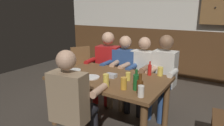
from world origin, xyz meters
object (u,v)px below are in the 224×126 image
object	(u,v)px
bottle_0	(136,82)
pint_glass_0	(141,91)
person_2	(142,71)
person_3	(163,72)
plate_0	(91,77)
wall_dart_cabinet	(216,7)
chair_empty_far_end	(82,67)
condiment_caddy	(111,75)
bottle_1	(150,70)
pint_glass_2	(106,80)
plate_1	(73,70)
pint_glass_4	(124,83)
person_1	(123,68)
dining_table	(109,84)
person_4	(73,100)
pint_glass_3	(128,76)
bottle_2	(140,85)
person_0	(107,63)
pint_glass_1	(160,71)

from	to	relation	value
bottle_0	pint_glass_0	size ratio (longest dim) A/B	1.95
person_2	person_3	xyz separation A→B (m)	(0.34, 0.01, 0.03)
plate_0	wall_dart_cabinet	bearing A→B (deg)	68.34
pint_glass_0	chair_empty_far_end	bearing A→B (deg)	146.37
plate_0	bottle_0	xyz separation A→B (m)	(0.68, -0.07, 0.09)
condiment_caddy	bottle_1	bearing A→B (deg)	41.45
pint_glass_2	chair_empty_far_end	bearing A→B (deg)	139.28
person_3	plate_1	size ratio (longest dim) A/B	5.65
person_3	chair_empty_far_end	world-z (taller)	person_3
pint_glass_2	pint_glass_4	xyz separation A→B (m)	(0.21, 0.04, -0.01)
bottle_0	pint_glass_2	bearing A→B (deg)	-164.11
person_3	bottle_0	size ratio (longest dim) A/B	5.22
plate_1	plate_0	bearing A→B (deg)	-14.44
person_1	pint_glass_2	bearing A→B (deg)	106.70
person_2	dining_table	bearing A→B (deg)	77.66
person_1	person_4	size ratio (longest dim) A/B	0.97
pint_glass_2	wall_dart_cabinet	bearing A→B (deg)	75.38
plate_1	pint_glass_2	xyz separation A→B (m)	(0.76, -0.27, 0.07)
wall_dart_cabinet	pint_glass_3	bearing A→B (deg)	-104.01
wall_dart_cabinet	condiment_caddy	bearing A→B (deg)	-108.82
person_4	plate_0	size ratio (longest dim) A/B	5.71
person_3	bottle_2	distance (m)	1.00
chair_empty_far_end	condiment_caddy	bearing A→B (deg)	90.73
dining_table	bottle_1	world-z (taller)	bottle_1
person_2	bottle_1	distance (m)	0.47
person_3	person_4	world-z (taller)	person_3
dining_table	person_3	distance (m)	0.88
person_2	plate_0	xyz separation A→B (m)	(-0.35, -0.86, 0.08)
person_1	pint_glass_4	world-z (taller)	person_1
pint_glass_2	wall_dart_cabinet	distance (m)	3.19
person_0	pint_glass_3	size ratio (longest dim) A/B	11.68
pint_glass_3	pint_glass_4	distance (m)	0.31
person_2	bottle_2	xyz separation A→B (m)	(0.40, -0.98, 0.16)
pint_glass_0	wall_dart_cabinet	bearing A→B (deg)	84.07
plate_0	pint_glass_4	world-z (taller)	pint_glass_4
condiment_caddy	plate_1	size ratio (longest dim) A/B	0.63
person_3	pint_glass_1	world-z (taller)	person_3
dining_table	chair_empty_far_end	size ratio (longest dim) A/B	1.74
bottle_0	wall_dart_cabinet	bearing A→B (deg)	81.37
person_3	condiment_caddy	xyz separation A→B (m)	(-0.48, -0.71, 0.07)
person_1	plate_1	world-z (taller)	person_1
pint_glass_1	plate_1	bearing A→B (deg)	-158.41
person_3	pint_glass_2	world-z (taller)	person_3
person_4	pint_glass_2	distance (m)	0.44
pint_glass_1	wall_dart_cabinet	world-z (taller)	wall_dart_cabinet
bottle_2	pint_glass_0	distance (m)	0.11
plate_0	bottle_1	bearing A→B (deg)	39.74
bottle_2	person_0	bearing A→B (deg)	137.40
condiment_caddy	pint_glass_3	bearing A→B (deg)	2.97
person_1	bottle_1	bearing A→B (deg)	148.51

